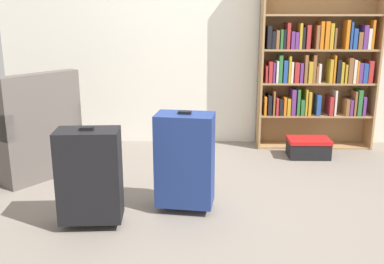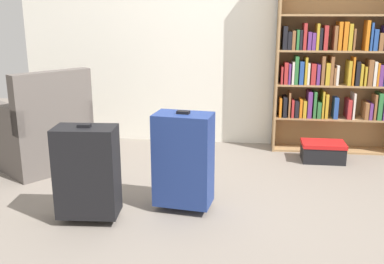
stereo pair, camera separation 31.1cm
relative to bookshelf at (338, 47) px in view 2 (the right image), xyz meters
The scene contains 8 objects.
ground_plane 2.21m from the bookshelf, 123.19° to the right, with size 7.76×7.76×0.00m, color slate.
back_wall 1.11m from the bookshelf, 169.83° to the left, with size 4.43×0.10×2.60m, color silver.
bookshelf is the anchor object (origin of this frame).
armchair 2.92m from the bookshelf, 162.54° to the right, with size 0.98×0.98×0.90m.
mug 2.47m from the bookshelf, 159.56° to the right, with size 0.12×0.08×0.10m.
storage_box 1.03m from the bookshelf, 108.61° to the right, with size 0.40×0.27×0.19m.
suitcase_navy_blue 2.16m from the bookshelf, 129.04° to the right, with size 0.43×0.29×0.73m.
suitcase_black 2.74m from the bookshelf, 135.79° to the right, with size 0.42×0.26×0.68m.
Camera 2 is at (0.20, -2.84, 1.37)m, focal length 40.99 mm.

